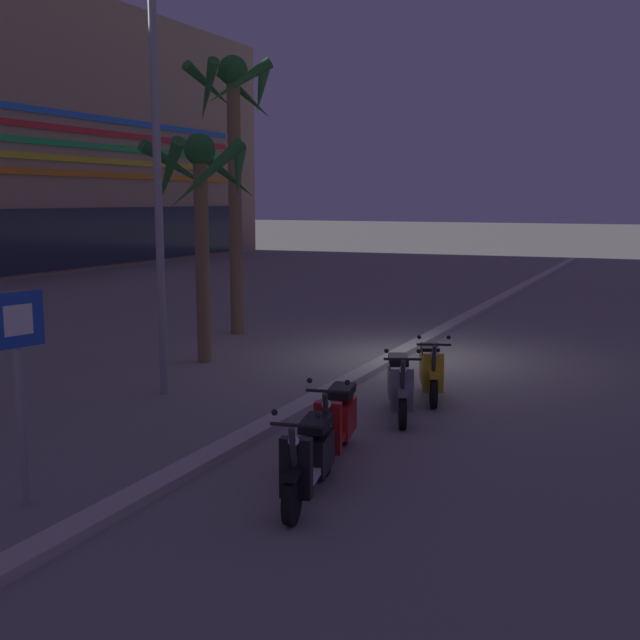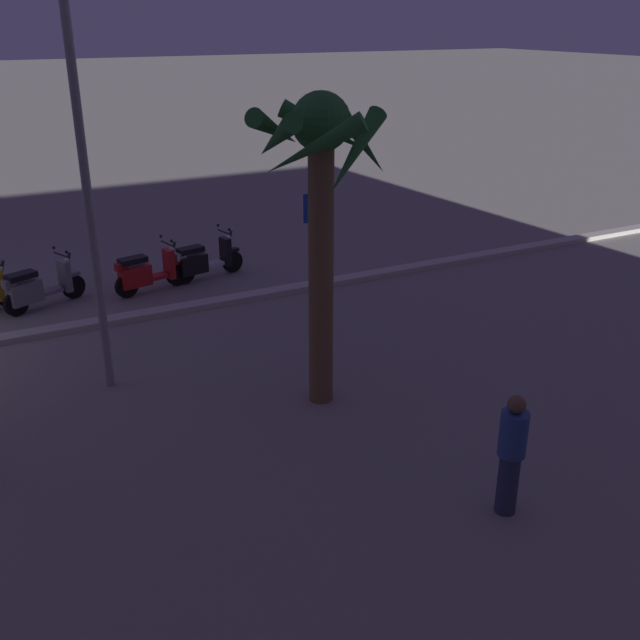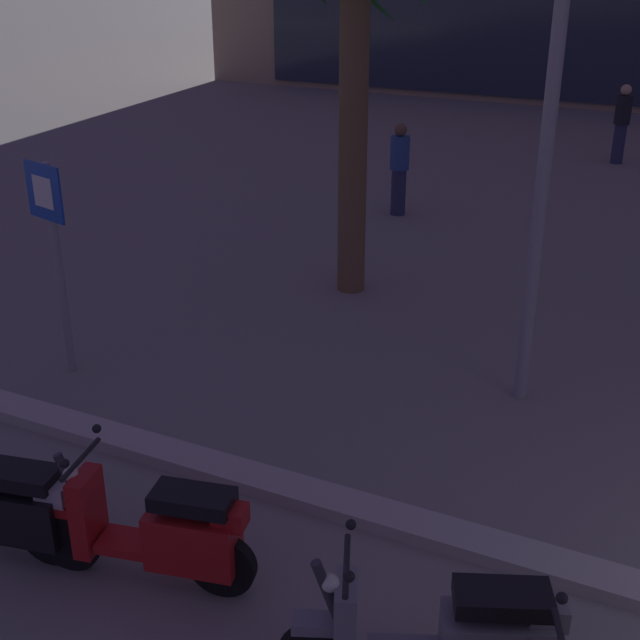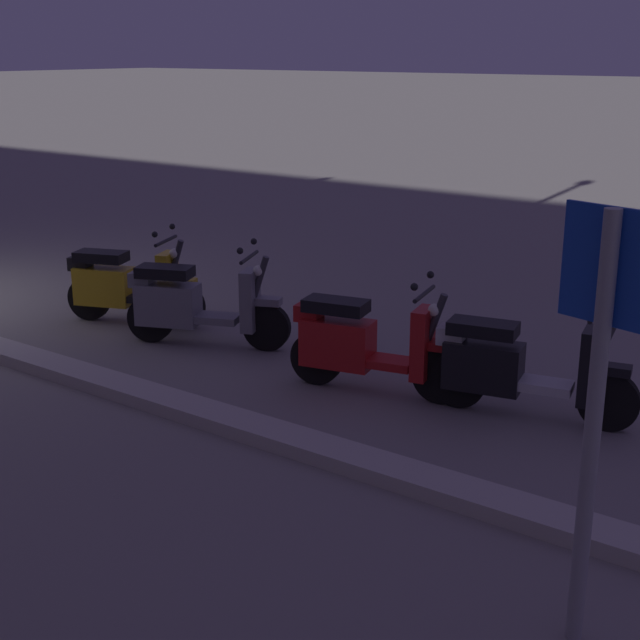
{
  "view_description": "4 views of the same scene",
  "coord_description": "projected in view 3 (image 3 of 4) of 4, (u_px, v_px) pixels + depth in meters",
  "views": [
    {
      "loc": [
        -15.46,
        -5.02,
        3.36
      ],
      "look_at": [
        -3.89,
        0.41,
        1.35
      ],
      "focal_mm": 42.82,
      "sensor_mm": 36.0,
      "label": 1
    },
    {
      "loc": [
        -2.92,
        14.31,
        5.71
      ],
      "look_at": [
        -8.24,
        3.99,
        0.88
      ],
      "focal_mm": 41.28,
      "sensor_mm": 36.0,
      "label": 2
    },
    {
      "loc": [
        -3.2,
        -5.2,
        4.5
      ],
      "look_at": [
        -6.8,
        2.17,
        0.84
      ],
      "focal_mm": 48.08,
      "sensor_mm": 36.0,
      "label": 3
    },
    {
      "loc": [
        -10.93,
        5.67,
        3.14
      ],
      "look_at": [
        -6.88,
        0.09,
        1.05
      ],
      "focal_mm": 50.69,
      "sensor_mm": 36.0,
      "label": 4
    }
  ],
  "objects": [
    {
      "name": "scooter_red_far_back",
      "position": [
        160.0,
        533.0,
        6.36
      ],
      "size": [
        1.74,
        0.69,
        1.17
      ],
      "color": "black",
      "rests_on": "ground"
    },
    {
      "name": "crossing_sign",
      "position": [
        54.0,
        245.0,
        9.14
      ],
      "size": [
        0.59,
        0.19,
        2.4
      ],
      "color": "#939399",
      "rests_on": "ground"
    },
    {
      "name": "pedestrian_by_palm_tree",
      "position": [
        399.0,
        167.0,
        14.96
      ],
      "size": [
        0.34,
        0.34,
        1.62
      ],
      "color": "#2D3351",
      "rests_on": "ground"
    },
    {
      "name": "palm_tree_by_mall_entrance",
      "position": [
        356.0,
        24.0,
        10.59
      ],
      "size": [
        2.16,
        2.17,
        4.77
      ],
      "color": "brown",
      "rests_on": "ground"
    },
    {
      "name": "scooter_grey_mid_centre",
      "position": [
        448.0,
        639.0,
        5.39
      ],
      "size": [
        1.75,
        0.91,
        1.17
      ],
      "color": "black",
      "rests_on": "ground"
    },
    {
      "name": "pedestrian_window_shopping",
      "position": [
        622.0,
        122.0,
        18.43
      ],
      "size": [
        0.34,
        0.34,
        1.69
      ],
      "color": "#2D3351",
      "rests_on": "ground"
    }
  ]
}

